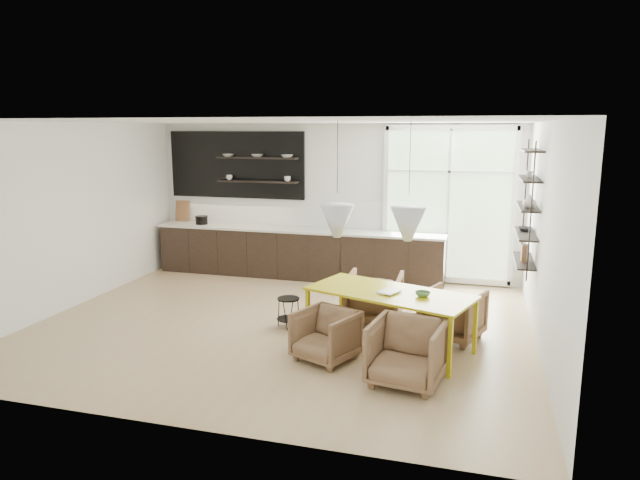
{
  "coord_description": "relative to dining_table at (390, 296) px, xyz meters",
  "views": [
    {
      "loc": [
        2.67,
        -7.45,
        2.81
      ],
      "look_at": [
        0.42,
        0.6,
        1.17
      ],
      "focal_mm": 32.0,
      "sensor_mm": 36.0,
      "label": 1
    }
  ],
  "objects": [
    {
      "name": "armchair_front_left",
      "position": [
        -0.69,
        -0.59,
        -0.39
      ],
      "size": [
        0.89,
        0.9,
        0.63
      ],
      "primitive_type": "imported",
      "rotation": [
        0.0,
        0.0,
        -0.4
      ],
      "color": "brown",
      "rests_on": "ground"
    },
    {
      "name": "wire_stool",
      "position": [
        -1.51,
        0.41,
        -0.43
      ],
      "size": [
        0.34,
        0.34,
        0.43
      ],
      "rotation": [
        0.0,
        0.0,
        0.01
      ],
      "color": "black",
      "rests_on": "ground"
    },
    {
      "name": "dining_table",
      "position": [
        0.0,
        0.0,
        0.0
      ],
      "size": [
        2.27,
        1.55,
        0.76
      ],
      "rotation": [
        0.0,
        0.0,
        -0.32
      ],
      "color": "#BAAC0D",
      "rests_on": "ground"
    },
    {
      "name": "table_book",
      "position": [
        -0.1,
        -0.01,
        0.07
      ],
      "size": [
        0.31,
        0.35,
        0.03
      ],
      "primitive_type": "imported",
      "rotation": [
        0.0,
        0.0,
        -0.41
      ],
      "color": "white",
      "rests_on": "dining_table"
    },
    {
      "name": "right_shelving",
      "position": [
        1.72,
        1.63,
        0.95
      ],
      "size": [
        0.26,
        1.22,
        1.9
      ],
      "color": "black",
      "rests_on": "ground"
    },
    {
      "name": "room",
      "position": [
        -1.06,
        1.56,
        0.75
      ],
      "size": [
        7.02,
        6.01,
        2.91
      ],
      "color": "tan",
      "rests_on": "ground"
    },
    {
      "name": "armchair_front_right",
      "position": [
        0.35,
        -0.99,
        -0.34
      ],
      "size": [
        0.88,
        0.9,
        0.72
      ],
      "primitive_type": "imported",
      "rotation": [
        0.0,
        0.0,
        -0.15
      ],
      "color": "brown",
      "rests_on": "ground"
    },
    {
      "name": "armchair_back_right",
      "position": [
        0.78,
        0.57,
        -0.37
      ],
      "size": [
        0.94,
        0.96,
        0.68
      ],
      "primitive_type": "imported",
      "rotation": [
        0.0,
        0.0,
        2.79
      ],
      "color": "brown",
      "rests_on": "ground"
    },
    {
      "name": "table_bowl",
      "position": [
        0.42,
        -0.09,
        0.08
      ],
      "size": [
        0.23,
        0.23,
        0.06
      ],
      "primitive_type": "imported",
      "rotation": [
        0.0,
        0.0,
        -0.28
      ],
      "color": "#4E7945",
      "rests_on": "dining_table"
    },
    {
      "name": "kitchen_run",
      "position": [
        -2.34,
        3.15,
        -0.11
      ],
      "size": [
        5.54,
        0.69,
        2.75
      ],
      "color": "black",
      "rests_on": "ground"
    },
    {
      "name": "armchair_back_left",
      "position": [
        -0.37,
        0.99,
        -0.34
      ],
      "size": [
        0.8,
        0.82,
        0.73
      ],
      "primitive_type": "imported",
      "rotation": [
        0.0,
        0.0,
        3.17
      ],
      "color": "brown",
      "rests_on": "ground"
    }
  ]
}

